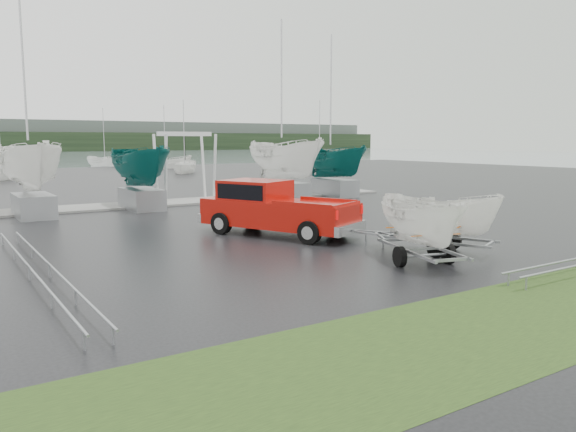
# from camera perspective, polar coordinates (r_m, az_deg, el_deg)

# --- Properties ---
(ground_plane) EXTENTS (120.00, 120.00, 0.00)m
(ground_plane) POSITION_cam_1_polar(r_m,az_deg,el_deg) (21.45, -0.36, -2.08)
(ground_plane) COLOR black
(ground_plane) RESTS_ON ground
(grass_verge) EXTENTS (40.00, 40.00, 0.00)m
(grass_verge) POSITION_cam_1_polar(r_m,az_deg,el_deg) (13.76, 25.46, -8.46)
(grass_verge) COLOR #1E3213
(grass_verge) RESTS_ON ground
(dock) EXTENTS (30.00, 3.00, 0.12)m
(dock) POSITION_cam_1_polar(r_m,az_deg,el_deg) (33.04, -12.60, 1.29)
(dock) COLOR gray
(dock) RESTS_ON ground
(pickup_truck) EXTENTS (4.49, 6.61, 2.09)m
(pickup_truck) POSITION_cam_1_polar(r_m,az_deg,el_deg) (21.79, -1.73, 0.96)
(pickup_truck) COLOR #A00F08
(pickup_truck) RESTS_ON ground
(trailer_hitched) EXTENTS (2.53, 3.77, 4.43)m
(trailer_hitched) POSITION_cam_1_polar(r_m,az_deg,el_deg) (18.68, 15.30, 3.65)
(trailer_hitched) COLOR gray
(trailer_hitched) RESTS_ON ground
(trailer_parked) EXTENTS (2.19, 3.79, 4.50)m
(trailer_parked) POSITION_cam_1_polar(r_m,az_deg,el_deg) (16.88, 13.59, 3.41)
(trailer_parked) COLOR gray
(trailer_parked) RESTS_ON ground
(boat_hoist) EXTENTS (3.30, 2.18, 4.12)m
(boat_hoist) POSITION_cam_1_polar(r_m,az_deg,el_deg) (33.38, -10.41, 5.92)
(boat_hoist) COLOR silver
(boat_hoist) RESTS_ON ground
(keelboat_0) EXTENTS (2.47, 3.20, 10.64)m
(keelboat_0) POSITION_cam_1_polar(r_m,az_deg,el_deg) (29.12, -24.80, 7.57)
(keelboat_0) COLOR gray
(keelboat_0) RESTS_ON ground
(keelboat_1) EXTENTS (2.23, 3.20, 7.03)m
(keelboat_1) POSITION_cam_1_polar(r_m,az_deg,el_deg) (30.54, -14.84, 7.22)
(keelboat_1) COLOR gray
(keelboat_1) RESTS_ON ground
(keelboat_2) EXTENTS (2.62, 3.20, 10.79)m
(keelboat_2) POSITION_cam_1_polar(r_m,az_deg,el_deg) (34.25, -0.20, 8.60)
(keelboat_2) COLOR gray
(keelboat_2) RESTS_ON ground
(keelboat_3) EXTENTS (2.18, 3.20, 10.34)m
(keelboat_3) POSITION_cam_1_polar(r_m,az_deg,el_deg) (36.80, 4.80, 7.38)
(keelboat_3) COLOR gray
(keelboat_3) RESTS_ON ground
(mast_rack_0) EXTENTS (0.56, 6.50, 0.06)m
(mast_rack_0) POSITION_cam_1_polar(r_m,az_deg,el_deg) (19.24, -25.35, -2.93)
(mast_rack_0) COLOR gray
(mast_rack_0) RESTS_ON ground
(mast_rack_1) EXTENTS (0.56, 6.50, 0.06)m
(mast_rack_1) POSITION_cam_1_polar(r_m,az_deg,el_deg) (13.44, -21.85, -7.11)
(mast_rack_1) COLOR gray
(mast_rack_1) RESTS_ON ground
(moored_boat_1) EXTENTS (2.90, 2.94, 11.08)m
(moored_boat_1) POSITION_cam_1_polar(r_m,az_deg,el_deg) (71.74, -27.06, 3.99)
(moored_boat_1) COLOR white
(moored_boat_1) RESTS_ON ground
(moored_boat_2) EXTENTS (3.10, 3.12, 10.96)m
(moored_boat_2) POSITION_cam_1_polar(r_m,az_deg,el_deg) (63.44, -10.43, 4.33)
(moored_boat_2) COLOR white
(moored_boat_2) RESTS_ON ground
(moored_boat_3) EXTENTS (3.55, 3.53, 11.40)m
(moored_boat_3) POSITION_cam_1_polar(r_m,az_deg,el_deg) (74.19, -12.34, 4.76)
(moored_boat_3) COLOR white
(moored_boat_3) RESTS_ON ground
(moored_boat_5) EXTENTS (3.28, 3.30, 11.20)m
(moored_boat_5) POSITION_cam_1_polar(r_m,az_deg,el_deg) (83.00, -18.08, 4.86)
(moored_boat_5) COLOR white
(moored_boat_5) RESTS_ON ground
(moored_boat_6) EXTENTS (2.90, 2.96, 11.39)m
(moored_boat_6) POSITION_cam_1_polar(r_m,az_deg,el_deg) (62.75, 3.19, 4.41)
(moored_boat_6) COLOR white
(moored_boat_6) RESTS_ON ground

